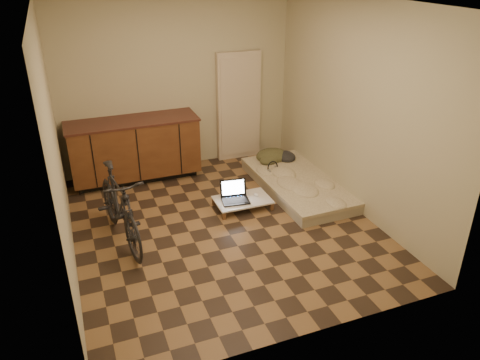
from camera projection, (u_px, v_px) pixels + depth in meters
name	position (u px, v px, depth m)	size (l,w,h in m)	color
room_shell	(221.00, 125.00, 5.20)	(3.50, 4.00, 2.60)	brown
cabinets	(135.00, 149.00, 6.75)	(1.84, 0.62, 0.91)	black
appliance_panel	(239.00, 106.00, 7.33)	(0.70, 0.10, 1.70)	beige
bicycle	(119.00, 203.00, 5.24)	(0.45, 1.53, 0.99)	black
futon	(297.00, 184.00, 6.60)	(0.96, 1.95, 0.17)	#A89F86
clothing_pile	(276.00, 152.00, 7.16)	(0.52, 0.44, 0.21)	#404126
headphones	(273.00, 167.00, 6.74)	(0.21, 0.19, 0.14)	black
lap_desk	(243.00, 200.00, 6.12)	(0.72, 0.47, 0.12)	brown
laptop	(235.00, 196.00, 6.08)	(0.38, 0.35, 0.24)	black
mouse	(256.00, 195.00, 6.20)	(0.05, 0.09, 0.03)	white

